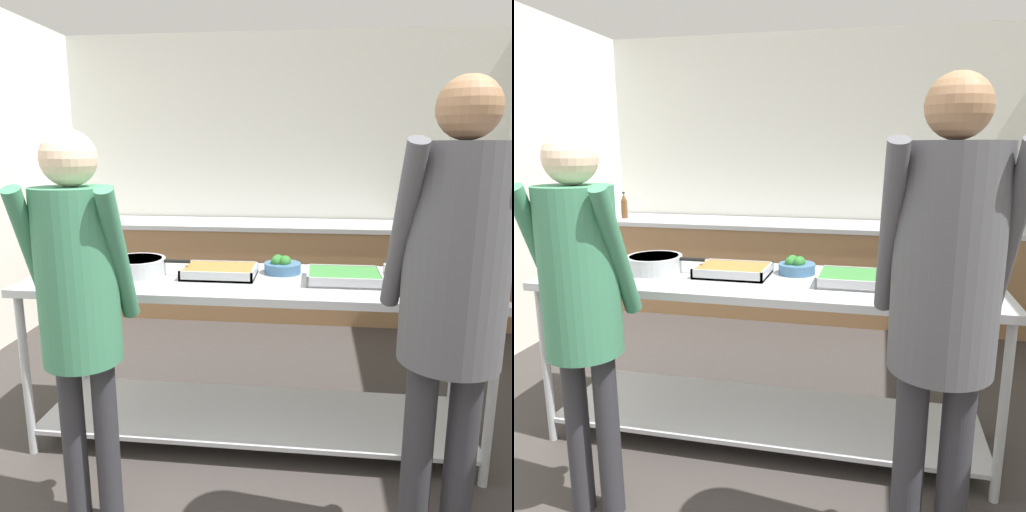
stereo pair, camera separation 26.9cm
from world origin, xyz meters
TOP-DOWN VIEW (x-y plane):
  - wall_rear at (0.00, 4.17)m, footprint 4.36×0.06m
  - back_counter at (-0.00, 3.80)m, footprint 4.20×0.65m
  - serving_counter at (0.04, 1.68)m, footprint 2.38×0.71m
  - plate_stack at (-0.98, 1.63)m, footprint 0.24×0.24m
  - sauce_pan at (-0.60, 1.69)m, footprint 0.45×0.31m
  - serving_tray_vegetables at (-0.15, 1.71)m, footprint 0.39×0.27m
  - broccoli_bowl at (0.18, 1.82)m, footprint 0.20×0.20m
  - serving_tray_greens at (0.51, 1.67)m, footprint 0.38×0.29m
  - serving_tray_roast at (0.96, 1.74)m, footprint 0.45×0.30m
  - guest_serving_left at (-0.56, 0.94)m, footprint 0.42×0.34m
  - guest_serving_right at (0.83, 0.90)m, footprint 0.47×0.37m
  - water_bottle at (-1.89, 3.73)m, footprint 0.06×0.06m

SIDE VIEW (x-z plane):
  - back_counter at x=0.00m, z-range 0.00..0.89m
  - serving_counter at x=0.04m, z-range 0.16..1.07m
  - serving_tray_vegetables at x=-0.15m, z-range 0.91..0.96m
  - serving_tray_greens at x=0.51m, z-range 0.91..0.96m
  - serving_tray_roast at x=0.96m, z-range 0.91..0.96m
  - plate_stack at x=-0.98m, z-range 0.91..0.98m
  - broccoli_bowl at x=0.18m, z-range 0.90..1.00m
  - sauce_pan at x=-0.60m, z-range 0.91..1.00m
  - water_bottle at x=-1.89m, z-range 0.88..1.14m
  - guest_serving_left at x=-0.56m, z-range 0.21..1.86m
  - guest_serving_right at x=0.83m, z-range 0.22..2.04m
  - wall_rear at x=0.00m, z-range 0.00..2.65m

